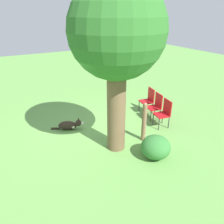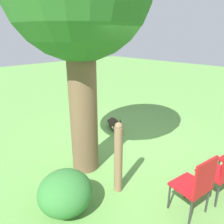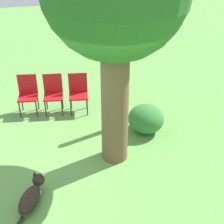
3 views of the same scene
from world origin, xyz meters
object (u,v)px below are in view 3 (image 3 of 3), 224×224
at_px(dog, 32,196).
at_px(red_chair_0, 28,92).
at_px(fence_post, 105,107).
at_px(red_chair_1, 53,91).
at_px(red_chair_2, 78,91).

height_order(dog, red_chair_0, red_chair_0).
bearing_deg(fence_post, dog, -44.16).
height_order(fence_post, red_chair_1, fence_post).
height_order(dog, red_chair_1, red_chair_1).
bearing_deg(red_chair_1, dog, -3.98).
distance_m(dog, fence_post, 2.41).
height_order(red_chair_0, red_chair_2, same).
relative_size(red_chair_0, red_chair_1, 1.00).
distance_m(fence_post, red_chair_1, 1.54).
height_order(red_chair_0, red_chair_1, same).
height_order(dog, red_chair_2, red_chair_2).
distance_m(dog, red_chair_1, 3.01).
distance_m(red_chair_0, red_chair_1, 0.59).
xyz_separation_m(red_chair_0, red_chair_2, (0.24, 1.15, 0.00)).
bearing_deg(dog, red_chair_2, 3.59).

